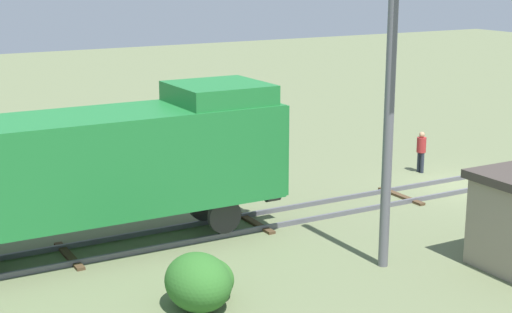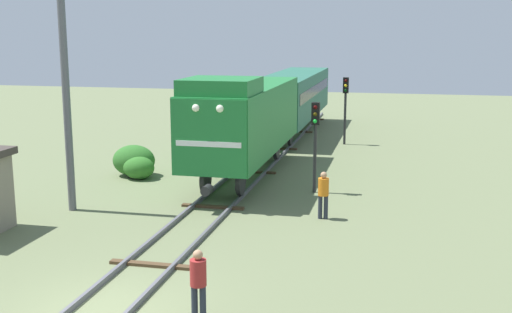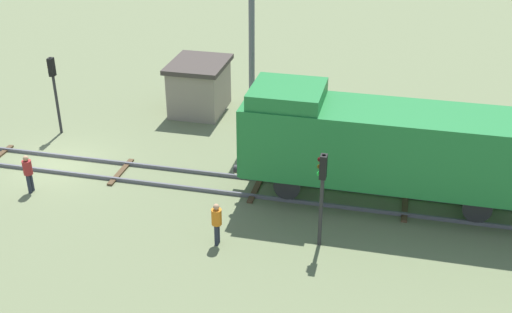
{
  "view_description": "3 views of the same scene",
  "coord_description": "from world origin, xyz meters",
  "views": [
    {
      "loc": [
        -21.42,
        21.24,
        8.31
      ],
      "look_at": [
        -0.36,
        9.41,
        2.38
      ],
      "focal_mm": 55.0,
      "sensor_mm": 36.0,
      "label": 1
    },
    {
      "loc": [
        6.72,
        -12.99,
        6.57
      ],
      "look_at": [
        0.95,
        12.45,
        1.4
      ],
      "focal_mm": 45.0,
      "sensor_mm": 36.0,
      "label": 2
    },
    {
      "loc": [
        22.89,
        14.69,
        13.79
      ],
      "look_at": [
        -0.09,
        9.25,
        1.5
      ],
      "focal_mm": 45.0,
      "sensor_mm": 36.0,
      "label": 3
    }
  ],
  "objects": [
    {
      "name": "ground_plane",
      "position": [
        0.0,
        0.0,
        0.0
      ],
      "size": [
        111.4,
        111.4,
        0.0
      ],
      "primitive_type": "plane",
      "color": "#66704C"
    },
    {
      "name": "bush_near",
      "position": [
        -4.57,
        13.11,
        0.51
      ],
      "size": [
        1.41,
        1.16,
        1.03
      ],
      "primitive_type": "ellipsoid",
      "color": "#306C26",
      "rests_on": "ground"
    },
    {
      "name": "railway_track",
      "position": [
        0.0,
        0.0,
        0.07
      ],
      "size": [
        2.4,
        74.27,
        0.16
      ],
      "color": "#595960",
      "rests_on": "ground"
    },
    {
      "name": "catenary_mast",
      "position": [
        -5.06,
        7.88,
        4.42
      ],
      "size": [
        1.94,
        0.28,
        8.35
      ],
      "color": "#595960",
      "rests_on": "ground"
    },
    {
      "name": "worker_near_track",
      "position": [
        2.4,
        0.11,
        1.0
      ],
      "size": [
        0.38,
        0.38,
        1.7
      ],
      "rotation": [
        0.0,
        0.0,
        3.22
      ],
      "color": "#262B38",
      "rests_on": "ground"
    },
    {
      "name": "bush_mid",
      "position": [
        -5.05,
        13.68,
        0.71
      ],
      "size": [
        1.96,
        1.6,
        1.42
      ],
      "primitive_type": "ellipsoid",
      "color": "#2D6626",
      "rests_on": "ground"
    },
    {
      "name": "traffic_signal_mid",
      "position": [
        3.4,
        12.46,
        2.59
      ],
      "size": [
        0.32,
        0.34,
        3.71
      ],
      "color": "#262628",
      "rests_on": "ground"
    },
    {
      "name": "worker_by_signal",
      "position": [
        4.2,
        8.8,
        1.0
      ],
      "size": [
        0.38,
        0.38,
        1.7
      ],
      "rotation": [
        0.0,
        0.0,
        5.64
      ],
      "color": "#262B38",
      "rests_on": "ground"
    },
    {
      "name": "locomotive",
      "position": [
        0.0,
        14.2,
        2.77
      ],
      "size": [
        2.9,
        11.6,
        4.6
      ],
      "color": "#1E7233",
      "rests_on": "railway_track"
    }
  ]
}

